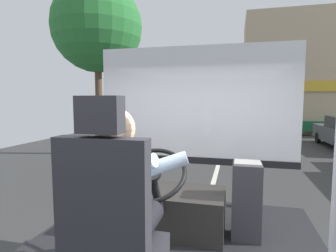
{
  "coord_description": "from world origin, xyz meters",
  "views": [
    {
      "loc": [
        0.5,
        -1.8,
        2.05
      ],
      "look_at": [
        -0.28,
        1.32,
        1.74
      ],
      "focal_mm": 29.17,
      "sensor_mm": 36.0,
      "label": 1
    }
  ],
  "objects_px": {
    "driver_seat": "(112,237)",
    "fare_box": "(246,200)",
    "steering_console": "(167,208)",
    "parked_car_green": "(308,122)",
    "bus_driver": "(121,195)"
  },
  "relations": [
    {
      "from": "driver_seat",
      "to": "fare_box",
      "type": "xyz_separation_m",
      "value": [
        0.74,
        1.25,
        -0.19
      ]
    },
    {
      "from": "driver_seat",
      "to": "steering_console",
      "type": "distance_m",
      "value": 1.25
    },
    {
      "from": "driver_seat",
      "to": "parked_car_green",
      "type": "height_order",
      "value": "driver_seat"
    },
    {
      "from": "fare_box",
      "to": "parked_car_green",
      "type": "xyz_separation_m",
      "value": [
        4.23,
        16.02,
        -0.48
      ]
    },
    {
      "from": "fare_box",
      "to": "parked_car_green",
      "type": "height_order",
      "value": "fare_box"
    },
    {
      "from": "driver_seat",
      "to": "parked_car_green",
      "type": "xyz_separation_m",
      "value": [
        4.97,
        17.27,
        -0.68
      ]
    },
    {
      "from": "steering_console",
      "to": "driver_seat",
      "type": "bearing_deg",
      "value": -90.0
    },
    {
      "from": "steering_console",
      "to": "parked_car_green",
      "type": "xyz_separation_m",
      "value": [
        4.97,
        16.06,
        -0.35
      ]
    },
    {
      "from": "bus_driver",
      "to": "steering_console",
      "type": "bearing_deg",
      "value": 90.0
    },
    {
      "from": "bus_driver",
      "to": "parked_car_green",
      "type": "distance_m",
      "value": 17.88
    },
    {
      "from": "bus_driver",
      "to": "fare_box",
      "type": "height_order",
      "value": "bus_driver"
    },
    {
      "from": "steering_console",
      "to": "fare_box",
      "type": "distance_m",
      "value": 0.75
    },
    {
      "from": "driver_seat",
      "to": "steering_console",
      "type": "relative_size",
      "value": 1.18
    },
    {
      "from": "driver_seat",
      "to": "bus_driver",
      "type": "relative_size",
      "value": 1.63
    },
    {
      "from": "bus_driver",
      "to": "parked_car_green",
      "type": "height_order",
      "value": "bus_driver"
    }
  ]
}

